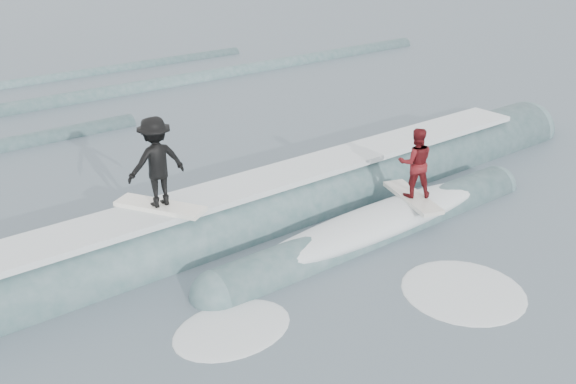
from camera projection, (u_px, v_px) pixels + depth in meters
ground at (411, 309)px, 12.20m from camera, size 160.00×160.00×0.00m
breaking_wave at (282, 220)px, 15.57m from camera, size 23.91×3.81×2.05m
surfer_black at (156, 165)px, 13.32m from camera, size 1.50×2.00×2.04m
surfer_red at (415, 166)px, 15.15m from camera, size 1.15×2.07×1.80m
whitewater at (419, 327)px, 11.66m from camera, size 14.26×8.43×0.10m
far_swells at (75, 104)px, 25.05m from camera, size 40.51×8.65×0.80m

